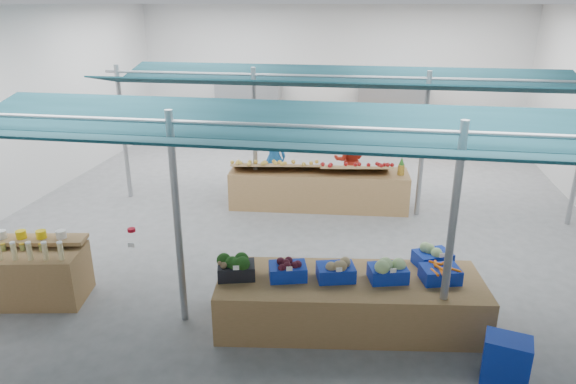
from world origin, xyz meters
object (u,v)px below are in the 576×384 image
(veg_counter, at_px, (349,301))
(fruit_counter, at_px, (318,189))
(vendor_left, at_px, (274,157))
(bottle_shelf, at_px, (24,272))
(vendor_right, at_px, (349,160))
(crate_stack, at_px, (506,361))

(veg_counter, xyz_separation_m, fruit_counter, (-0.92, 4.31, 0.06))
(veg_counter, xyz_separation_m, vendor_left, (-2.12, 5.41, 0.42))
(veg_counter, relative_size, vendor_left, 2.35)
(bottle_shelf, xyz_separation_m, vendor_right, (4.53, 5.57, 0.33))
(vendor_left, bearing_deg, fruit_counter, 133.15)
(fruit_counter, xyz_separation_m, crate_stack, (2.79, -5.22, -0.10))
(bottle_shelf, bearing_deg, vendor_left, 53.50)
(crate_stack, relative_size, vendor_left, 0.40)
(crate_stack, bearing_deg, vendor_right, 109.14)
(veg_counter, distance_m, vendor_right, 5.44)
(veg_counter, relative_size, crate_stack, 5.88)
(bottle_shelf, xyz_separation_m, veg_counter, (4.85, 0.15, -0.09))
(bottle_shelf, relative_size, fruit_counter, 0.50)
(fruit_counter, relative_size, vendor_left, 2.50)
(crate_stack, xyz_separation_m, vendor_left, (-3.99, 6.32, 0.46))
(fruit_counter, height_order, crate_stack, fruit_counter)
(crate_stack, bearing_deg, veg_counter, 154.22)
(bottle_shelf, bearing_deg, crate_stack, -16.73)
(vendor_right, bearing_deg, crate_stack, 104.80)
(bottle_shelf, relative_size, veg_counter, 0.53)
(crate_stack, bearing_deg, fruit_counter, 118.16)
(veg_counter, height_order, fruit_counter, fruit_counter)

